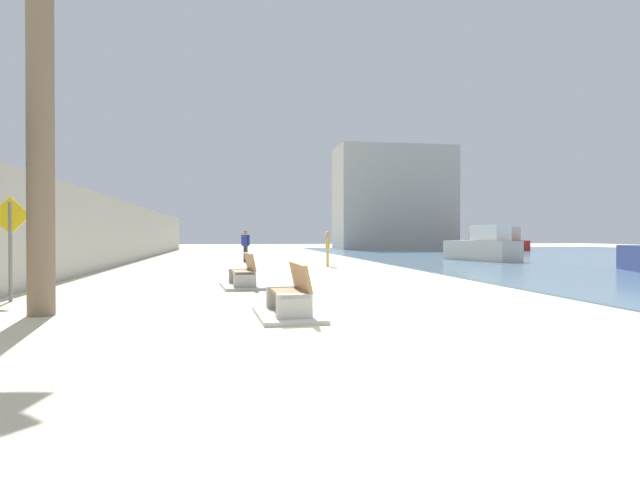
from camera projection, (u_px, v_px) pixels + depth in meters
ground_plane at (267, 266)px, 26.01m from camera, size 120.00×120.00×0.00m
seawall at (104, 232)px, 24.76m from camera, size 0.80×64.00×3.24m
bench_near at (289, 304)px, 9.76m from camera, size 1.21×2.15×0.98m
bench_far at (243, 279)px, 15.22m from camera, size 1.29×2.19×0.98m
person_walking at (328, 246)px, 25.21m from camera, size 0.24×0.52×1.67m
person_standing at (246, 243)px, 29.21m from camera, size 0.46×0.33×1.77m
boat_nearest at (477, 246)px, 41.87m from camera, size 3.90×6.99×1.56m
boat_distant at (483, 247)px, 30.22m from camera, size 2.73×5.09×2.00m
boat_far_right at (498, 242)px, 51.50m from camera, size 3.26×7.21×2.19m
pedestrian_sign at (10, 236)px, 12.03m from camera, size 0.85×0.08×2.36m
harbor_building at (394, 198)px, 56.05m from camera, size 12.00×6.00×10.58m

